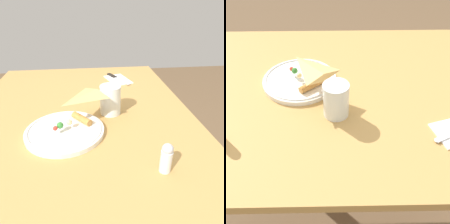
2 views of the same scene
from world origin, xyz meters
The scene contains 6 objects.
dining_table centered at (0.00, 0.00, 0.67)m, with size 1.14×0.88×0.77m.
plate_pizza centered at (0.17, -0.04, 0.79)m, with size 0.26×0.26×0.05m.
milk_glass centered at (0.04, 0.12, 0.82)m, with size 0.08×0.08×0.11m.
napkin_folded centered at (-0.33, 0.20, 0.77)m, with size 0.19×0.15×0.00m.
butter_knife centered at (-0.34, 0.20, 0.78)m, with size 0.19×0.11×0.01m.
salt_shaker centered at (0.38, 0.23, 0.81)m, with size 0.03×0.03×0.09m.
Camera 1 is at (0.80, 0.04, 1.18)m, focal length 35.00 mm.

